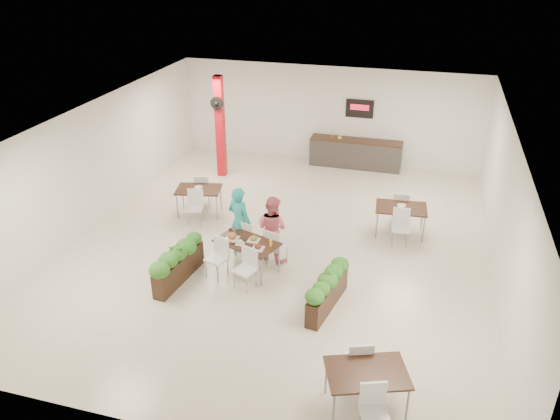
# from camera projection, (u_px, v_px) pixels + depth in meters

# --- Properties ---
(ground) EXTENTS (12.00, 12.00, 0.00)m
(ground) POSITION_uv_depth(u_px,v_px,m) (280.00, 244.00, 13.60)
(ground) COLOR beige
(ground) RESTS_ON ground
(room_shell) EXTENTS (10.10, 12.10, 3.22)m
(room_shell) POSITION_uv_depth(u_px,v_px,m) (280.00, 170.00, 12.71)
(room_shell) COLOR white
(room_shell) RESTS_ON ground
(red_column) EXTENTS (0.40, 0.41, 3.20)m
(red_column) POSITION_uv_depth(u_px,v_px,m) (220.00, 126.00, 16.86)
(red_column) COLOR #B20B14
(red_column) RESTS_ON ground
(service_counter) EXTENTS (3.00, 0.64, 2.20)m
(service_counter) POSITION_uv_depth(u_px,v_px,m) (355.00, 153.00, 18.01)
(service_counter) COLOR #302D2A
(service_counter) RESTS_ON ground
(main_table) EXTENTS (1.68, 1.93, 0.92)m
(main_table) POSITION_uv_depth(u_px,v_px,m) (247.00, 246.00, 12.29)
(main_table) COLOR black
(main_table) RESTS_ON ground
(diner_man) EXTENTS (0.74, 0.60, 1.74)m
(diner_man) POSITION_uv_depth(u_px,v_px,m) (240.00, 222.00, 12.84)
(diner_man) COLOR teal
(diner_man) RESTS_ON ground
(diner_woman) EXTENTS (0.94, 0.83, 1.61)m
(diner_woman) POSITION_uv_depth(u_px,v_px,m) (272.00, 228.00, 12.67)
(diner_woman) COLOR #F06A7F
(diner_woman) RESTS_ON ground
(planter_left) EXTENTS (0.56, 1.81, 0.95)m
(planter_left) POSITION_uv_depth(u_px,v_px,m) (178.00, 261.00, 11.98)
(planter_left) COLOR black
(planter_left) RESTS_ON ground
(planter_right) EXTENTS (0.65, 1.74, 0.92)m
(planter_right) POSITION_uv_depth(u_px,v_px,m) (328.00, 287.00, 11.09)
(planter_right) COLOR black
(planter_right) RESTS_ON ground
(side_table_a) EXTENTS (1.34, 1.67, 0.92)m
(side_table_a) POSITION_uv_depth(u_px,v_px,m) (199.00, 193.00, 14.86)
(side_table_a) COLOR black
(side_table_a) RESTS_ON ground
(side_table_b) EXTENTS (1.34, 1.65, 0.92)m
(side_table_b) POSITION_uv_depth(u_px,v_px,m) (401.00, 211.00, 13.85)
(side_table_b) COLOR black
(side_table_b) RESTS_ON ground
(side_table_c) EXTENTS (1.50, 1.66, 0.92)m
(side_table_c) POSITION_uv_depth(u_px,v_px,m) (367.00, 377.00, 8.62)
(side_table_c) COLOR black
(side_table_c) RESTS_ON ground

